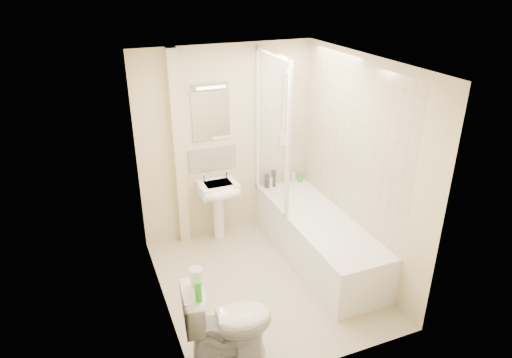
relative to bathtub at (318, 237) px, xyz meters
name	(u,v)px	position (x,y,z in m)	size (l,w,h in m)	color
floor	(266,281)	(-0.75, -0.20, -0.29)	(2.50, 2.50, 0.00)	beige
wall_back	(227,144)	(-0.75, 1.05, 0.91)	(2.20, 0.02, 2.40)	beige
wall_left	(157,203)	(-1.85, -0.20, 0.91)	(0.02, 2.50, 2.40)	beige
wall_right	(360,168)	(0.35, -0.20, 0.91)	(0.02, 2.50, 2.40)	beige
ceiling	(268,63)	(-0.75, -0.20, 2.11)	(2.20, 2.50, 0.02)	white
tile_back	(283,119)	(0.00, 1.04, 1.14)	(0.70, 0.01, 1.75)	beige
tile_right	(351,142)	(0.34, 0.00, 1.14)	(0.01, 2.10, 1.75)	beige
pipe_boxing	(178,152)	(-1.37, 0.99, 0.91)	(0.12, 0.12, 2.40)	beige
splashback	(213,159)	(-0.94, 1.04, 0.74)	(0.60, 0.01, 0.30)	beige
mirror	(211,116)	(-0.94, 1.04, 1.29)	(0.46, 0.01, 0.60)	white
strip_light	(210,85)	(-0.94, 1.02, 1.66)	(0.42, 0.07, 0.07)	silver
bathtub	(318,237)	(0.00, 0.00, 0.00)	(0.70, 2.10, 0.55)	white
shower_screen	(272,131)	(-0.35, 0.60, 1.16)	(0.04, 0.92, 1.80)	white
shower_fixture	(285,111)	(0.00, 0.99, 1.26)	(0.10, 0.16, 0.99)	white
pedestal_sink	(219,196)	(-0.94, 0.81, 0.34)	(0.46, 0.45, 0.89)	white
bottle_black_a	(267,181)	(-0.24, 0.96, 0.35)	(0.07, 0.07, 0.18)	black
bottle_white_a	(271,182)	(-0.19, 0.96, 0.33)	(0.05, 0.05, 0.13)	white
bottle_black_b	(274,178)	(-0.15, 0.96, 0.37)	(0.06, 0.06, 0.22)	black
bottle_cream	(286,178)	(0.02, 0.96, 0.35)	(0.06, 0.06, 0.19)	beige
bottle_white_b	(293,178)	(0.14, 0.96, 0.33)	(0.06, 0.06, 0.14)	silver
bottle_green	(300,178)	(0.25, 0.96, 0.31)	(0.06, 0.06, 0.10)	green
toilet	(228,321)	(-1.47, -1.05, 0.10)	(0.81, 0.53, 0.78)	white
toilet_roll_lower	(197,280)	(-1.70, -0.95, 0.54)	(0.10, 0.10, 0.10)	white
toilet_roll_upper	(196,274)	(-1.71, -1.00, 0.64)	(0.11, 0.11, 0.09)	white
green_bottle	(198,291)	(-1.74, -1.15, 0.58)	(0.05, 0.05, 0.19)	green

